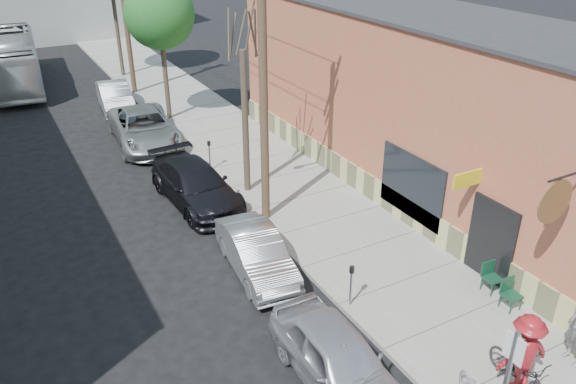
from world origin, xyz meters
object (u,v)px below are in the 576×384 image
bus (15,61)px  parking_meter_near (351,279)px  tree_bare (245,124)px  patio_chair_a (512,295)px  cyclist (524,353)px  patio_chair_b (493,278)px  utility_pole_near (261,69)px  car_0 (338,359)px  car_3 (145,128)px  car_4 (115,97)px  sign_post (507,377)px  car_1 (256,253)px  tree_leafy_mid (159,14)px  car_2 (196,185)px  parking_meter_far (209,151)px

bus → parking_meter_near: bearing=-74.2°
tree_bare → bus: bearing=106.8°
patio_chair_a → cyclist: size_ratio=0.45×
tree_bare → patio_chair_b: tree_bare is taller
utility_pole_near → cyclist: (1.51, -9.70, -4.28)m
parking_meter_near → bus: (-5.52, 27.78, 0.54)m
tree_bare → car_0: size_ratio=1.25×
parking_meter_near → car_3: car_3 is taller
car_4 → cyclist: bearing=-77.2°
sign_post → car_1: size_ratio=0.69×
tree_bare → patio_chair_a: 10.65m
utility_pole_near → tree_leafy_mid: bearing=88.0°
car_2 → car_3: 6.60m
parking_meter_far → car_0: size_ratio=0.29×
patio_chair_a → car_4: size_ratio=0.20×
tree_bare → car_4: bearing=99.2°
tree_leafy_mid → car_1: tree_leafy_mid is taller
patio_chair_b → car_1: 6.78m
tree_leafy_mid → car_3: (-2.00, -2.63, -4.50)m
cyclist → car_2: 12.54m
car_4 → bus: 8.75m
tree_bare → cyclist: size_ratio=2.73×
parking_meter_far → car_2: bearing=-122.9°
patio_chair_b → car_1: (-5.28, 4.25, 0.07)m
tree_bare → car_4: (-2.00, 12.37, -2.09)m
tree_leafy_mid → bus: tree_leafy_mid is taller
sign_post → parking_meter_near: bearing=91.1°
car_0 → patio_chair_b: bearing=7.5°
patio_chair_a → car_4: (-5.13, 22.31, 0.14)m
utility_pole_near → car_4: bearing=96.2°
bus → patio_chair_a: bearing=-68.4°
patio_chair_a → car_1: 7.20m
parking_meter_near → utility_pole_near: (0.14, 5.45, 4.43)m
utility_pole_near → car_1: bearing=-121.2°
car_4 → bus: bearing=123.4°
parking_meter_near → tree_bare: size_ratio=0.23×
parking_meter_near → car_3: (-1.45, 14.49, -0.18)m
car_1 → cyclist: bearing=-60.7°
tree_leafy_mid → cyclist: tree_leafy_mid is taller
sign_post → parking_meter_near: size_ratio=2.26×
parking_meter_near → car_2: (-1.45, 7.89, -0.24)m
patio_chair_a → car_2: bearing=118.4°
patio_chair_b → bus: bearing=113.2°
sign_post → parking_meter_far: bearing=90.4°
sign_post → bus: size_ratio=0.26×
sign_post → car_4: size_ratio=0.63×
tree_bare → car_4: size_ratio=1.21×
car_2 → bus: (-4.07, 19.89, 0.78)m
cyclist → car_3: size_ratio=0.34×
car_2 → bus: size_ratio=0.47×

